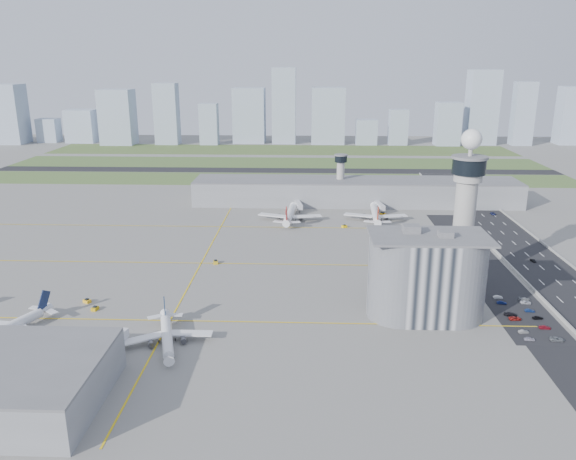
{
  "coord_description": "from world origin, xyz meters",
  "views": [
    {
      "loc": [
        9.26,
        -211.83,
        89.14
      ],
      "look_at": [
        0.0,
        35.0,
        15.0
      ],
      "focal_mm": 35.0,
      "sensor_mm": 36.0,
      "label": 1
    }
  ],
  "objects_px": {
    "jet_bridge_near_1": "(7,354)",
    "jet_bridge_far_1": "(376,205)",
    "jet_bridge_near_2": "(103,356)",
    "car_hw_1": "(533,261)",
    "tug_3": "(216,262)",
    "tug_4": "(344,226)",
    "car_lot_3": "(510,314)",
    "car_hw_4": "(449,193)",
    "car_lot_9": "(530,311)",
    "secondary_tower": "(341,174)",
    "control_tower": "(466,203)",
    "tug_1": "(87,301)",
    "car_lot_11": "(525,299)",
    "car_lot_5": "(498,297)",
    "car_lot_10": "(526,302)",
    "jet_bridge_far_0": "(297,204)",
    "car_lot_1": "(524,332)",
    "car_lot_6": "(557,339)",
    "airplane_near_b": "(6,322)",
    "car_lot_4": "(502,302)",
    "car_lot_0": "(529,339)",
    "car_lot_7": "(545,327)",
    "airplane_far_a": "(290,210)",
    "airplane_far_b": "(376,209)",
    "car_lot_8": "(538,318)",
    "car_lot_2": "(515,318)",
    "tug_5": "(383,214)",
    "admin_building": "(427,276)",
    "car_hw_2": "(493,214)"
  },
  "relations": [
    {
      "from": "jet_bridge_near_1",
      "to": "jet_bridge_far_1",
      "type": "distance_m",
      "value": 235.53
    },
    {
      "from": "jet_bridge_near_2",
      "to": "car_hw_1",
      "type": "distance_m",
      "value": 194.03
    },
    {
      "from": "tug_3",
      "to": "tug_4",
      "type": "height_order",
      "value": "tug_3"
    },
    {
      "from": "car_lot_3",
      "to": "car_hw_4",
      "type": "height_order",
      "value": "car_lot_3"
    },
    {
      "from": "jet_bridge_near_2",
      "to": "car_lot_9",
      "type": "bearing_deg",
      "value": -63.39
    },
    {
      "from": "car_hw_1",
      "to": "secondary_tower",
      "type": "bearing_deg",
      "value": 119.83
    },
    {
      "from": "jet_bridge_near_1",
      "to": "control_tower",
      "type": "bearing_deg",
      "value": -56.0
    },
    {
      "from": "tug_1",
      "to": "car_lot_11",
      "type": "bearing_deg",
      "value": 123.79
    },
    {
      "from": "car_lot_5",
      "to": "car_lot_10",
      "type": "bearing_deg",
      "value": -119.22
    },
    {
      "from": "jet_bridge_far_0",
      "to": "car_lot_1",
      "type": "distance_m",
      "value": 185.92
    },
    {
      "from": "car_lot_10",
      "to": "secondary_tower",
      "type": "bearing_deg",
      "value": 28.05
    },
    {
      "from": "jet_bridge_near_1",
      "to": "car_lot_6",
      "type": "xyz_separation_m",
      "value": [
        175.58,
        20.74,
        -2.2
      ]
    },
    {
      "from": "tug_1",
      "to": "tug_3",
      "type": "height_order",
      "value": "tug_3"
    },
    {
      "from": "airplane_near_b",
      "to": "tug_1",
      "type": "relative_size",
      "value": 13.03
    },
    {
      "from": "tug_1",
      "to": "car_lot_4",
      "type": "height_order",
      "value": "tug_1"
    },
    {
      "from": "car_lot_0",
      "to": "car_lot_7",
      "type": "bearing_deg",
      "value": -40.54
    },
    {
      "from": "airplane_far_a",
      "to": "tug_1",
      "type": "height_order",
      "value": "airplane_far_a"
    },
    {
      "from": "secondary_tower",
      "to": "airplane_near_b",
      "type": "height_order",
      "value": "secondary_tower"
    },
    {
      "from": "car_lot_0",
      "to": "car_lot_3",
      "type": "bearing_deg",
      "value": 3.07
    },
    {
      "from": "car_lot_3",
      "to": "car_lot_11",
      "type": "relative_size",
      "value": 1.05
    },
    {
      "from": "airplane_far_b",
      "to": "car_lot_0",
      "type": "bearing_deg",
      "value": -163.8
    },
    {
      "from": "car_lot_8",
      "to": "car_lot_9",
      "type": "relative_size",
      "value": 1.08
    },
    {
      "from": "airplane_far_b",
      "to": "car_lot_7",
      "type": "bearing_deg",
      "value": -159.74
    },
    {
      "from": "car_lot_8",
      "to": "car_hw_1",
      "type": "xyz_separation_m",
      "value": [
        21.48,
        61.66,
        -0.03
      ]
    },
    {
      "from": "jet_bridge_far_0",
      "to": "car_lot_8",
      "type": "relative_size",
      "value": 3.73
    },
    {
      "from": "tug_3",
      "to": "car_lot_2",
      "type": "xyz_separation_m",
      "value": [
        117.34,
        -54.59,
        -0.28
      ]
    },
    {
      "from": "car_hw_4",
      "to": "airplane_far_a",
      "type": "bearing_deg",
      "value": -151.34
    },
    {
      "from": "car_lot_4",
      "to": "car_lot_8",
      "type": "height_order",
      "value": "car_lot_8"
    },
    {
      "from": "airplane_far_b",
      "to": "car_lot_0",
      "type": "relative_size",
      "value": 12.6
    },
    {
      "from": "airplane_far_b",
      "to": "airplane_far_a",
      "type": "bearing_deg",
      "value": 95.85
    },
    {
      "from": "car_lot_7",
      "to": "car_lot_8",
      "type": "height_order",
      "value": "car_lot_8"
    },
    {
      "from": "jet_bridge_far_1",
      "to": "tug_4",
      "type": "relative_size",
      "value": 5.0
    },
    {
      "from": "control_tower",
      "to": "car_lot_3",
      "type": "xyz_separation_m",
      "value": [
        11.63,
        -29.34,
        -34.38
      ]
    },
    {
      "from": "tug_5",
      "to": "tug_3",
      "type": "bearing_deg",
      "value": -79.28
    },
    {
      "from": "car_lot_0",
      "to": "car_lot_1",
      "type": "bearing_deg",
      "value": 3.91
    },
    {
      "from": "admin_building",
      "to": "car_lot_3",
      "type": "relative_size",
      "value": 9.27
    },
    {
      "from": "car_lot_5",
      "to": "car_lot_7",
      "type": "distance_m",
      "value": 27.05
    },
    {
      "from": "jet_bridge_near_1",
      "to": "car_lot_3",
      "type": "bearing_deg",
      "value": -66.61
    },
    {
      "from": "airplane_near_b",
      "to": "car_hw_1",
      "type": "relative_size",
      "value": 9.88
    },
    {
      "from": "car_lot_8",
      "to": "car_lot_11",
      "type": "distance_m",
      "value": 16.68
    },
    {
      "from": "airplane_near_b",
      "to": "car_lot_5",
      "type": "relative_size",
      "value": 10.09
    },
    {
      "from": "jet_bridge_far_0",
      "to": "car_hw_2",
      "type": "distance_m",
      "value": 120.08
    },
    {
      "from": "airplane_far_b",
      "to": "car_hw_4",
      "type": "relative_size",
      "value": 11.55
    },
    {
      "from": "car_lot_3",
      "to": "car_lot_4",
      "type": "xyz_separation_m",
      "value": [
        0.25,
        10.49,
        -0.03
      ]
    },
    {
      "from": "airplane_far_a",
      "to": "tug_3",
      "type": "bearing_deg",
      "value": 161.17
    },
    {
      "from": "jet_bridge_far_1",
      "to": "admin_building",
      "type": "bearing_deg",
      "value": -10.0
    },
    {
      "from": "jet_bridge_far_0",
      "to": "car_lot_10",
      "type": "bearing_deg",
      "value": 22.67
    },
    {
      "from": "airplane_near_b",
      "to": "car_lot_11",
      "type": "xyz_separation_m",
      "value": [
        185.88,
        36.59,
        -4.51
      ]
    },
    {
      "from": "airplane_far_b",
      "to": "tug_5",
      "type": "bearing_deg",
      "value": -29.74
    },
    {
      "from": "car_lot_6",
      "to": "car_lot_5",
      "type": "bearing_deg",
      "value": 19.25
    }
  ]
}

